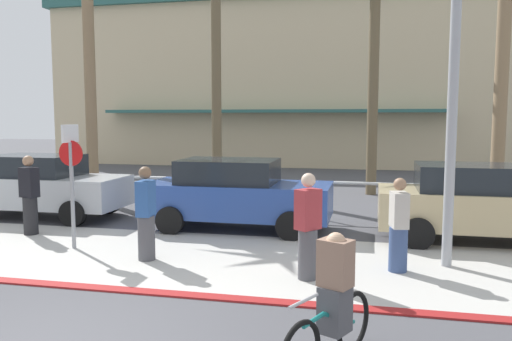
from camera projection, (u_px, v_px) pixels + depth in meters
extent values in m
plane|color=#4C4C51|center=(244.00, 207.00, 15.65)|extent=(80.00, 80.00, 0.00)
cube|color=beige|center=(173.00, 257.00, 10.02)|extent=(44.00, 4.00, 0.02)
cube|color=maroon|center=(125.00, 290.00, 8.07)|extent=(44.00, 0.24, 0.03)
cube|color=beige|center=(287.00, 89.00, 31.91)|extent=(25.90, 9.82, 8.87)
cube|color=#2D605B|center=(287.00, 11.00, 31.43)|extent=(26.50, 10.42, 0.50)
cube|color=#2D605B|center=(270.00, 111.00, 26.81)|extent=(18.13, 1.20, 0.16)
cylinder|color=white|center=(231.00, 180.00, 14.09)|extent=(19.95, 0.08, 0.08)
cylinder|color=white|center=(68.00, 192.00, 15.22)|extent=(0.08, 0.08, 1.00)
cylinder|color=white|center=(147.00, 195.00, 14.68)|extent=(0.08, 0.08, 1.00)
cylinder|color=white|center=(231.00, 198.00, 14.14)|extent=(0.08, 0.08, 1.00)
cylinder|color=white|center=(322.00, 201.00, 13.60)|extent=(0.08, 0.08, 1.00)
cylinder|color=white|center=(421.00, 205.00, 13.06)|extent=(0.08, 0.08, 1.00)
cylinder|color=gray|center=(72.00, 196.00, 10.52)|extent=(0.08, 0.08, 2.20)
cube|color=white|center=(70.00, 133.00, 10.39)|extent=(0.04, 0.56, 0.36)
cylinder|color=red|center=(71.00, 153.00, 10.43)|extent=(0.52, 0.03, 0.52)
cylinder|color=#9EA0A5|center=(454.00, 57.00, 8.98)|extent=(0.18, 0.18, 7.50)
cylinder|color=#846B4C|center=(90.00, 77.00, 16.33)|extent=(0.36, 0.36, 7.93)
cylinder|color=brown|center=(216.00, 72.00, 18.69)|extent=(0.36, 0.36, 8.67)
cylinder|color=brown|center=(373.00, 89.00, 17.74)|extent=(0.36, 0.36, 7.29)
cylinder|color=#846B4C|center=(503.00, 55.00, 13.81)|extent=(0.36, 0.36, 8.71)
cube|color=#B2B7BC|center=(44.00, 191.00, 13.89)|extent=(4.40, 1.80, 0.80)
cube|color=#1E2328|center=(35.00, 165.00, 13.87)|extent=(2.29, 1.58, 0.56)
cylinder|color=black|center=(109.00, 202.00, 14.50)|extent=(0.66, 0.22, 0.66)
cylinder|color=black|center=(73.00, 214.00, 12.75)|extent=(0.66, 0.22, 0.66)
cylinder|color=black|center=(21.00, 198.00, 15.11)|extent=(0.66, 0.22, 0.66)
cube|color=#284793|center=(239.00, 199.00, 12.44)|extent=(4.40, 1.80, 0.80)
cube|color=#1E2328|center=(229.00, 171.00, 12.42)|extent=(2.29, 1.58, 0.56)
cylinder|color=black|center=(302.00, 211.00, 13.05)|extent=(0.66, 0.22, 0.66)
cylinder|color=black|center=(291.00, 226.00, 11.31)|extent=(0.66, 0.22, 0.66)
cylinder|color=black|center=(196.00, 207.00, 13.66)|extent=(0.66, 0.22, 0.66)
cylinder|color=black|center=(170.00, 220.00, 11.91)|extent=(0.66, 0.22, 0.66)
cube|color=tan|center=(483.00, 209.00, 11.11)|extent=(4.40, 1.80, 0.80)
cube|color=#1E2328|center=(472.00, 178.00, 11.09)|extent=(2.29, 1.58, 0.56)
cylinder|color=black|center=(411.00, 217.00, 12.33)|extent=(0.66, 0.22, 0.66)
cylinder|color=black|center=(418.00, 234.00, 10.58)|extent=(0.66, 0.22, 0.66)
torus|color=black|center=(353.00, 322.00, 6.03)|extent=(0.37, 0.67, 0.72)
cylinder|color=#197F7A|center=(339.00, 318.00, 5.76)|extent=(0.35, 0.64, 0.35)
cylinder|color=#197F7A|center=(314.00, 320.00, 5.34)|extent=(0.22, 0.36, 0.07)
cylinder|color=#197F7A|center=(335.00, 314.00, 5.68)|extent=(0.05, 0.05, 0.44)
cylinder|color=silver|center=(304.00, 301.00, 5.17)|extent=(0.26, 0.46, 0.04)
cube|color=#4C4C51|center=(335.00, 309.00, 5.67)|extent=(0.39, 0.41, 0.52)
cube|color=#93705B|center=(336.00, 263.00, 5.62)|extent=(0.42, 0.38, 0.52)
sphere|color=#D6A884|center=(336.00, 242.00, 5.59)|extent=(0.22, 0.22, 0.22)
cylinder|color=#384C7A|center=(398.00, 250.00, 9.01)|extent=(0.38, 0.38, 0.80)
cube|color=#B7B2A8|center=(399.00, 210.00, 8.94)|extent=(0.33, 0.44, 0.62)
sphere|color=#9E7556|center=(400.00, 184.00, 8.89)|extent=(0.22, 0.22, 0.22)
cylinder|color=#4C4C51|center=(146.00, 238.00, 9.73)|extent=(0.34, 0.34, 0.86)
cube|color=#2D5699|center=(146.00, 198.00, 9.65)|extent=(0.28, 0.41, 0.66)
sphere|color=brown|center=(145.00, 173.00, 9.60)|extent=(0.24, 0.24, 0.24)
cylinder|color=#4C4C51|center=(308.00, 255.00, 8.57)|extent=(0.45, 0.45, 0.86)
cube|color=#A33338|center=(308.00, 209.00, 8.49)|extent=(0.45, 0.47, 0.67)
sphere|color=beige|center=(308.00, 180.00, 8.44)|extent=(0.24, 0.24, 0.24)
cylinder|color=#232326|center=(31.00, 216.00, 11.85)|extent=(0.39, 0.39, 0.88)
cube|color=black|center=(29.00, 182.00, 11.77)|extent=(0.45, 0.35, 0.68)
sphere|color=#9E7556|center=(28.00, 161.00, 11.71)|extent=(0.24, 0.24, 0.24)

